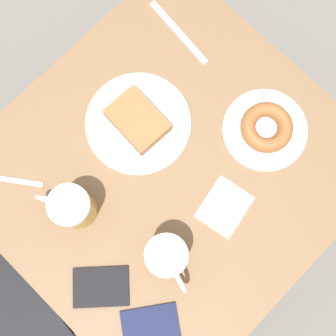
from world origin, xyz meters
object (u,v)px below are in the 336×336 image
(beer_mug_left, at_px, (167,257))
(beer_mug_center, at_px, (72,207))
(knife, at_px, (178,32))
(passport_near_edge, at_px, (101,287))
(plate_with_donut, at_px, (266,129))
(fork, at_px, (5,179))
(napkin_folded, at_px, (224,207))
(passport_far_edge, at_px, (151,327))
(plate_with_cake, at_px, (138,122))

(beer_mug_left, distance_m, beer_mug_center, 0.23)
(knife, height_order, passport_near_edge, passport_near_edge)
(plate_with_donut, xyz_separation_m, fork, (0.36, 0.52, -0.02))
(fork, distance_m, passport_near_edge, 0.34)
(plate_with_donut, xyz_separation_m, knife, (0.32, -0.04, -0.02))
(fork, bearing_deg, passport_near_edge, 177.77)
(plate_with_donut, xyz_separation_m, beer_mug_left, (-0.04, 0.38, 0.04))
(plate_with_donut, xyz_separation_m, napkin_folded, (-0.06, 0.20, -0.02))
(beer_mug_left, bearing_deg, fork, 19.31)
(passport_near_edge, bearing_deg, passport_far_edge, -173.26)
(plate_with_cake, height_order, beer_mug_left, beer_mug_left)
(plate_with_donut, distance_m, passport_near_edge, 0.53)
(napkin_folded, distance_m, passport_far_edge, 0.32)
(plate_with_donut, distance_m, beer_mug_left, 0.38)
(beer_mug_center, height_order, passport_near_edge, beer_mug_center)
(fork, bearing_deg, knife, -93.27)
(plate_with_donut, bearing_deg, knife, -6.55)
(beer_mug_left, relative_size, napkin_folded, 1.00)
(beer_mug_left, xyz_separation_m, passport_near_edge, (0.06, 0.15, -0.06))
(beer_mug_center, bearing_deg, napkin_folded, -134.50)
(beer_mug_left, bearing_deg, napkin_folded, -95.20)
(plate_with_cake, distance_m, knife, 0.26)
(knife, distance_m, passport_near_edge, 0.64)
(beer_mug_center, height_order, passport_far_edge, beer_mug_center)
(beer_mug_center, bearing_deg, passport_near_edge, 153.35)
(plate_with_cake, xyz_separation_m, passport_far_edge, (-0.35, 0.31, -0.01))
(beer_mug_left, relative_size, passport_far_edge, 0.86)
(plate_with_cake, xyz_separation_m, napkin_folded, (-0.29, 0.00, -0.01))
(passport_near_edge, distance_m, passport_far_edge, 0.14)
(beer_mug_left, relative_size, passport_near_edge, 0.87)
(napkin_folded, relative_size, passport_far_edge, 0.85)
(passport_near_edge, height_order, passport_far_edge, same)
(plate_with_cake, bearing_deg, passport_near_edge, 122.66)
(plate_with_cake, relative_size, fork, 1.65)
(plate_with_cake, height_order, beer_mug_center, beer_mug_center)
(napkin_folded, distance_m, fork, 0.52)
(beer_mug_center, relative_size, passport_near_edge, 0.82)
(fork, xyz_separation_m, passport_far_edge, (-0.48, -0.00, 0.00))
(beer_mug_left, height_order, napkin_folded, beer_mug_left)
(plate_with_cake, relative_size, passport_far_edge, 1.65)
(beer_mug_center, bearing_deg, beer_mug_left, -162.69)
(beer_mug_left, bearing_deg, plate_with_donut, -83.73)
(napkin_folded, height_order, passport_far_edge, passport_far_edge)
(beer_mug_left, distance_m, passport_far_edge, 0.17)
(fork, bearing_deg, beer_mug_left, -160.69)
(passport_near_edge, bearing_deg, beer_mug_center, -26.65)
(plate_with_cake, bearing_deg, beer_mug_center, 100.58)
(knife, bearing_deg, beer_mug_left, 131.49)
(knife, bearing_deg, passport_far_edge, 129.15)
(plate_with_donut, height_order, beer_mug_left, beer_mug_left)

